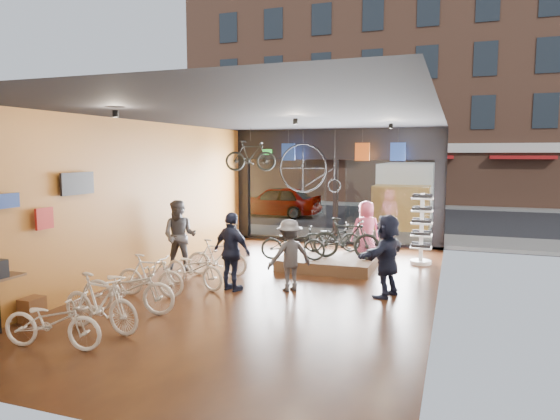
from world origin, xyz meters
The scene contains 35 objects.
ground_plane centered at (0.00, 0.00, -0.02)m, with size 7.00×12.00×0.04m, color black.
ceiling centered at (0.00, 0.00, 3.82)m, with size 7.00×12.00×0.04m, color black.
wall_left centered at (-3.52, 0.00, 1.90)m, with size 0.04×12.00×3.80m, color #A66B1F.
wall_right centered at (3.52, 0.00, 1.90)m, with size 0.04×12.00×3.80m, color beige.
wall_back centered at (0.00, -6.02, 1.90)m, with size 7.00×0.04×3.80m, color beige.
storefront centered at (0.00, 6.00, 1.90)m, with size 7.00×0.26×3.80m, color black, non-canonical shape.
exit_sign centered at (-2.40, 5.88, 3.05)m, with size 0.35×0.06×0.18m, color #198C26.
street_road centered at (0.00, 15.00, -0.01)m, with size 30.00×18.00×0.02m, color black.
sidewalk_near centered at (0.00, 7.20, 0.06)m, with size 30.00×2.40×0.12m, color slate.
sidewalk_far centered at (0.00, 19.00, 0.06)m, with size 30.00×2.00×0.12m, color slate.
opposite_building centered at (0.00, 21.50, 7.00)m, with size 26.00×5.00×14.00m, color brown.
street_car centered at (-4.30, 12.00, 0.73)m, with size 1.73×4.29×1.46m, color gray.
box_truck centered at (1.84, 11.00, 1.29)m, with size 2.18×6.55×2.58m, color silver, non-canonical shape.
floor_bike_0 centered at (-1.99, -4.45, 0.43)m, with size 0.57×1.64×0.86m, color beige.
floor_bike_1 centered at (-1.78, -3.60, 0.50)m, with size 0.47×1.66×1.00m, color beige.
floor_bike_2 centered at (-1.95, -2.62, 0.49)m, with size 0.65×1.85×0.97m, color beige.
floor_bike_3 centered at (-2.19, -1.54, 0.45)m, with size 0.43×1.51×0.90m, color beige.
floor_bike_4 centered at (-1.68, -0.60, 0.44)m, with size 0.58×1.67×0.88m, color beige.
floor_bike_5 centered at (-1.68, 0.54, 0.46)m, with size 0.43×1.52×0.91m, color beige.
display_platform centered at (0.69, 2.24, 0.15)m, with size 2.40×1.80×0.30m, color #4B3A21.
display_bike_left centered at (-0.06, 1.59, 0.73)m, with size 0.57×1.64×0.86m, color black.
display_bike_mid centered at (1.18, 2.19, 0.83)m, with size 0.50×1.76×1.06m, color black.
display_bike_right centered at (0.62, 2.95, 0.71)m, with size 0.54×1.55×0.81m, color black.
customer_1 centered at (-2.78, 0.65, 0.91)m, with size 0.89×0.69×1.83m, color #3F3F44.
customer_2 centered at (-0.77, -0.54, 0.87)m, with size 1.02×0.42×1.73m, color #161C33.
customer_3 centered at (0.41, -0.10, 0.79)m, with size 1.02×0.58×1.57m, color #3F3F44.
customer_4 centered at (1.47, 3.43, 0.85)m, with size 0.83×0.54×1.70m, color #CC4C72.
customer_5 centered at (2.48, 0.14, 0.87)m, with size 1.62×0.52×1.75m, color #161C33.
sunglasses_rack centered at (2.95, 3.59, 0.96)m, with size 0.57×0.47×1.93m, color white, non-canonical shape.
wall_merch centered at (-3.38, -3.50, 1.30)m, with size 0.40×2.40×2.60m, color navy, non-canonical shape.
penny_farthing centered at (-0.41, 4.60, 2.50)m, with size 1.91×0.06×1.53m, color black, non-canonical shape.
hung_bike centered at (-2.32, 4.20, 2.93)m, with size 0.45×1.58×0.95m, color black.
jersey_left centered at (-1.41, 5.20, 3.05)m, with size 0.45×0.03×0.55m, color #1E3F99.
jersey_mid centered at (1.01, 5.20, 3.05)m, with size 0.45×0.03×0.55m, color #CC5919.
jersey_right centered at (2.09, 5.20, 3.05)m, with size 0.45×0.03×0.55m, color #1E3F99.
Camera 1 is at (3.80, -10.28, 3.00)m, focal length 32.00 mm.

